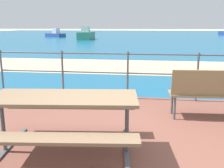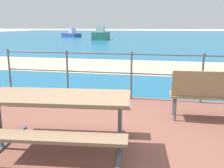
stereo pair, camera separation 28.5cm
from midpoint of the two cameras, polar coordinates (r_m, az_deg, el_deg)
name	(u,v)px [view 1 (the left image)]	position (r m, az deg, el deg)	size (l,w,h in m)	color
ground_plane	(113,154)	(3.48, -2.19, -15.47)	(240.00, 240.00, 0.00)	beige
patio_paving	(113,152)	(3.46, -2.19, -15.03)	(6.40, 5.20, 0.06)	brown
sea_water	(145,36)	(43.04, 7.11, 10.66)	(90.00, 90.00, 0.01)	#145B84
beach_strip	(136,67)	(10.54, 4.71, 3.92)	(54.00, 3.82, 0.01)	tan
picnic_table	(64,109)	(3.24, -13.23, -5.60)	(1.94, 1.58, 0.75)	#7A6047
park_bench	(216,90)	(4.63, 20.70, -1.27)	(1.57, 0.51, 0.88)	#8C704C
railing_fence	(128,69)	(5.56, 2.07, 3.35)	(5.94, 0.04, 1.05)	#4C5156
boat_near	(55,34)	(38.82, -12.82, 10.75)	(3.56, 2.67, 1.26)	#2D478C
boat_far	(86,35)	(31.19, -6.02, 10.84)	(1.51, 3.92, 1.58)	#338466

